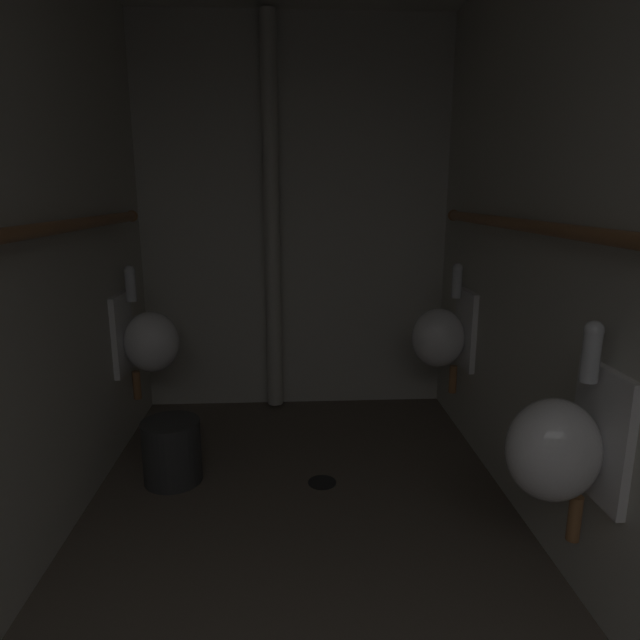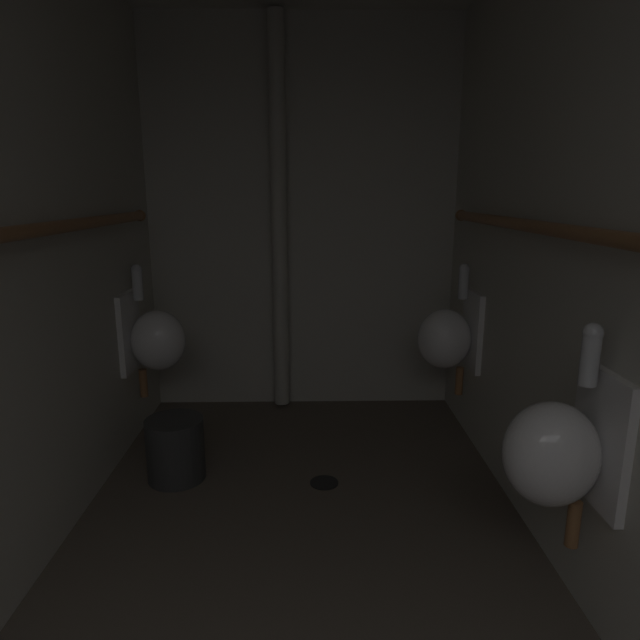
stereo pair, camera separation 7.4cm
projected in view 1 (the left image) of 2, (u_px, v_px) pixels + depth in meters
The scene contains 10 objects.
floor at pixel (304, 623), 1.86m from camera, with size 2.06×3.96×0.08m, color brown.
wall_right at pixel (636, 254), 1.63m from camera, with size 0.06×3.96×2.43m, color beige.
wall_back at pixel (295, 221), 3.47m from camera, with size 2.06×0.06×2.43m, color beige.
urinal_left_mid at pixel (147, 340), 2.99m from camera, with size 0.32×0.30×0.76m.
urinal_right_mid at pixel (560, 446), 1.74m from camera, with size 0.32×0.30×0.76m.
urinal_right_far at pixel (442, 336), 3.08m from camera, with size 0.32×0.30×0.76m.
supply_pipe_right at pixel (605, 237), 1.63m from camera, with size 0.06×3.15×0.06m.
standpipe_back_wall at pixel (272, 222), 3.35m from camera, with size 0.10×0.10×2.38m, color beige.
floor_drain at pixel (322, 482), 2.68m from camera, with size 0.14×0.14×0.01m, color black.
waste_bin at pixel (172, 451), 2.67m from camera, with size 0.28×0.28×0.31m, color #2D2D2D.
Camera 1 is at (-0.03, 0.34, 1.39)m, focal length 30.57 mm.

